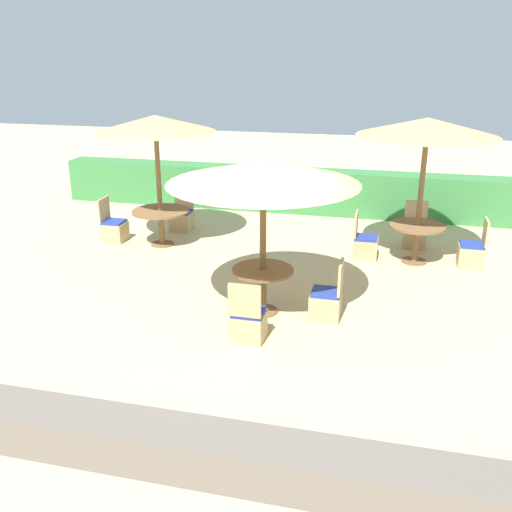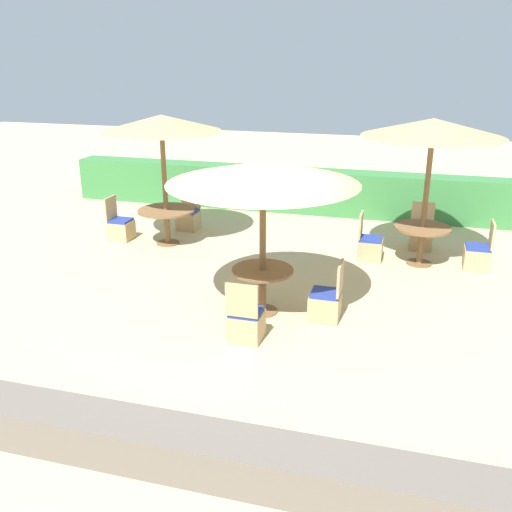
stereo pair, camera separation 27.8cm
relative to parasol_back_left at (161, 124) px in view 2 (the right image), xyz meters
The scene contains 16 objects.
ground_plane 4.85m from the parasol_back_left, 50.14° to the right, with size 40.00×40.00×0.00m, color #C6B284.
hedge_row 4.65m from the parasol_back_left, 50.79° to the left, with size 13.00×0.70×1.07m, color #387A3D.
stone_border 7.21m from the parasol_back_left, 67.08° to the right, with size 10.00×0.56×0.45m, color #6B6056.
parasol_back_left is the anchor object (origin of this frame).
round_table_back_left 1.89m from the parasol_back_left, ahead, with size 1.18×1.18×0.75m.
patio_chair_back_left_west 2.49m from the parasol_back_left, behind, with size 0.46×0.46×0.93m.
patio_chair_back_left_north 2.49m from the parasol_back_left, 87.96° to the left, with size 0.46×0.46×0.93m.
parasol_center 3.87m from the parasol_back_left, 43.67° to the right, with size 2.84×2.84×2.38m.
round_table_center 4.32m from the parasol_back_left, 43.67° to the right, with size 0.95×0.95×0.72m.
patio_chair_center_east 5.13m from the parasol_back_left, 34.83° to the right, with size 0.46×0.46×0.93m.
patio_chair_center_south 5.07m from the parasol_back_left, 52.15° to the right, with size 0.46×0.46×0.93m.
parasol_back_right 5.15m from the parasol_back_left, ahead, with size 2.54×2.54×2.75m.
round_table_back_right 5.49m from the parasol_back_left, ahead, with size 1.06×1.06×0.75m.
patio_chair_back_right_east 6.58m from the parasol_back_left, ahead, with size 0.46×0.46×0.93m.
patio_chair_back_right_west 4.75m from the parasol_back_left, ahead, with size 0.46×0.46×0.93m.
patio_chair_back_right_north 5.73m from the parasol_back_left, 12.53° to the left, with size 0.46×0.46×0.93m.
Camera 2 is at (2.21, -7.33, 3.93)m, focal length 40.00 mm.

